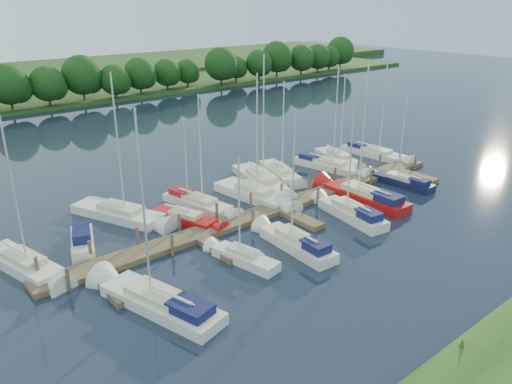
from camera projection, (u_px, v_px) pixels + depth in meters
ground at (350, 244)px, 36.20m from camera, size 260.00×260.00×0.00m
dock at (282, 211)px, 41.38m from camera, size 40.00×6.00×0.40m
mooring_pilings at (273, 202)px, 42.05m from camera, size 38.24×2.84×2.00m
far_shore at (30, 95)px, 90.02m from camera, size 180.00×30.00×0.60m
treeline at (42, 85)px, 78.00m from camera, size 145.38×9.84×8.15m
sailboat_n_0 at (26, 267)px, 32.61m from camera, size 3.69×8.50×10.75m
motorboat at (83, 242)px, 35.71m from camera, size 3.01×5.38×1.65m
sailboat_n_2 at (123, 216)px, 40.22m from camera, size 5.31×9.44×12.13m
sailboat_n_3 at (187, 220)px, 39.47m from camera, size 3.47×6.83×8.82m
sailboat_n_4 at (199, 204)px, 42.37m from camera, size 3.18×7.98×10.04m
sailboat_n_5 at (255, 196)px, 44.09m from camera, size 2.95×9.05×11.52m
sailboat_n_6 at (262, 183)px, 47.41m from camera, size 4.57×10.01×12.61m
sailboat_n_7 at (281, 173)px, 49.93m from camera, size 3.74×7.73×9.78m
sailboat_n_8 at (329, 166)px, 51.89m from camera, size 3.45×8.70×10.91m
sailboat_n_9 at (339, 159)px, 54.20m from camera, size 3.39×7.71×9.88m
sailboat_n_10 at (376, 154)px, 56.02m from camera, size 2.57×8.73×10.94m
sailboat_s_0 at (157, 302)px, 28.70m from camera, size 4.28×9.55×11.97m
sailboat_s_1 at (243, 258)px, 33.65m from camera, size 2.34×5.96×7.76m
sailboat_s_2 at (296, 244)px, 35.43m from camera, size 2.17×7.71×10.03m
sailboat_s_3 at (350, 214)px, 40.40m from camera, size 2.88×7.93×10.24m
sailboat_s_4 at (363, 197)px, 43.86m from camera, size 2.39×9.54×12.20m
sailboat_s_5 at (401, 182)px, 47.49m from camera, size 1.94×6.97×8.93m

